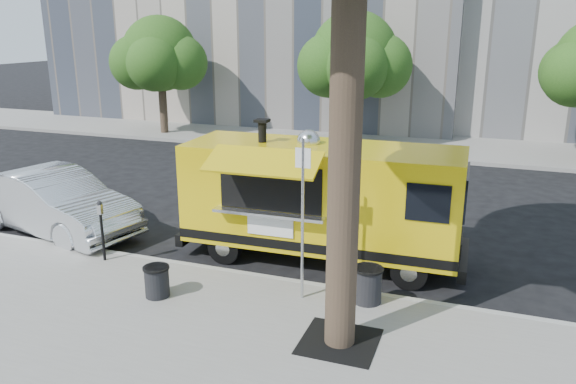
# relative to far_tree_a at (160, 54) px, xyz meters

# --- Properties ---
(ground) EXTENTS (120.00, 120.00, 0.00)m
(ground) POSITION_rel_far_tree_a_xyz_m (10.00, -12.30, -3.78)
(ground) COLOR black
(ground) RESTS_ON ground
(sidewalk) EXTENTS (60.00, 6.00, 0.15)m
(sidewalk) POSITION_rel_far_tree_a_xyz_m (10.00, -16.30, -3.70)
(sidewalk) COLOR gray
(sidewalk) RESTS_ON ground
(curb) EXTENTS (60.00, 0.14, 0.16)m
(curb) POSITION_rel_far_tree_a_xyz_m (10.00, -13.23, -3.70)
(curb) COLOR #999993
(curb) RESTS_ON ground
(far_sidewalk) EXTENTS (60.00, 5.00, 0.15)m
(far_sidewalk) POSITION_rel_far_tree_a_xyz_m (10.00, 1.20, -3.70)
(far_sidewalk) COLOR gray
(far_sidewalk) RESTS_ON ground
(tree_well) EXTENTS (1.20, 1.20, 0.02)m
(tree_well) POSITION_rel_far_tree_a_xyz_m (12.60, -15.10, -3.62)
(tree_well) COLOR black
(tree_well) RESTS_ON sidewalk
(far_tree_a) EXTENTS (3.42, 3.42, 5.36)m
(far_tree_a) POSITION_rel_far_tree_a_xyz_m (0.00, 0.00, 0.00)
(far_tree_a) COLOR #33261C
(far_tree_a) RESTS_ON far_sidewalk
(far_tree_b) EXTENTS (3.60, 3.60, 5.50)m
(far_tree_b) POSITION_rel_far_tree_a_xyz_m (9.00, 0.40, 0.06)
(far_tree_b) COLOR #33261C
(far_tree_b) RESTS_ON far_sidewalk
(sign_post) EXTENTS (0.28, 0.06, 3.00)m
(sign_post) POSITION_rel_far_tree_a_xyz_m (11.55, -13.85, -1.93)
(sign_post) COLOR silver
(sign_post) RESTS_ON sidewalk
(parking_meter) EXTENTS (0.11, 0.11, 1.33)m
(parking_meter) POSITION_rel_far_tree_a_xyz_m (7.00, -13.65, -2.79)
(parking_meter) COLOR black
(parking_meter) RESTS_ON sidewalk
(food_truck) EXTENTS (6.25, 2.96, 3.04)m
(food_truck) POSITION_rel_far_tree_a_xyz_m (11.24, -11.73, -2.34)
(food_truck) COLOR #DFBE0B
(food_truck) RESTS_ON ground
(sedan) EXTENTS (5.07, 2.77, 1.58)m
(sedan) POSITION_rel_far_tree_a_xyz_m (4.55, -12.30, -2.98)
(sedan) COLOR silver
(sedan) RESTS_ON ground
(trash_bin_left) EXTENTS (0.49, 0.49, 0.59)m
(trash_bin_left) POSITION_rel_far_tree_a_xyz_m (9.00, -14.71, -3.31)
(trash_bin_left) COLOR black
(trash_bin_left) RESTS_ON sidewalk
(trash_bin_right) EXTENTS (0.56, 0.56, 0.67)m
(trash_bin_right) POSITION_rel_far_tree_a_xyz_m (12.72, -13.60, -3.27)
(trash_bin_right) COLOR black
(trash_bin_right) RESTS_ON sidewalk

